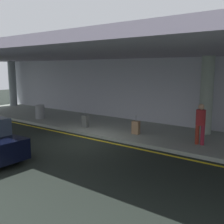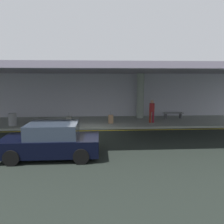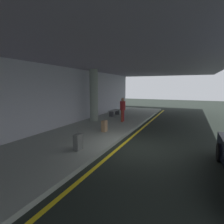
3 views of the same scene
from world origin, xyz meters
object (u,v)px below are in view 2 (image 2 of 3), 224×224
object	(u,v)px
support_column_left_mid	(140,96)
car_black	(52,141)
bench_metal	(173,114)
trash_bin_steel	(13,119)
suitcase_upright_secondary	(69,120)
suitcase_upright_primary	(111,119)
traveler_with_luggage	(152,110)

from	to	relation	value
support_column_left_mid	car_black	distance (m)	9.97
support_column_left_mid	bench_metal	xyz separation A→B (m)	(2.65, -0.47, -1.47)
car_black	bench_metal	xyz separation A→B (m)	(8.08, 7.79, -0.21)
bench_metal	trash_bin_steel	xyz separation A→B (m)	(-12.07, -1.88, 0.07)
support_column_left_mid	car_black	bearing A→B (deg)	-123.34
suitcase_upright_secondary	trash_bin_steel	xyz separation A→B (m)	(-3.91, 0.08, 0.11)
car_black	trash_bin_steel	distance (m)	7.13
car_black	suitcase_upright_primary	world-z (taller)	car_black
car_black	bench_metal	distance (m)	11.23
trash_bin_steel	bench_metal	bearing A→B (deg)	8.87
suitcase_upright_primary	suitcase_upright_secondary	distance (m)	2.99
bench_metal	trash_bin_steel	bearing A→B (deg)	-171.13
car_black	suitcase_upright_secondary	bearing A→B (deg)	-93.32
suitcase_upright_primary	suitcase_upright_secondary	size ratio (longest dim) A/B	1.00
suitcase_upright_secondary	bench_metal	distance (m)	8.40
traveler_with_luggage	trash_bin_steel	world-z (taller)	traveler_with_luggage
bench_metal	trash_bin_steel	world-z (taller)	trash_bin_steel
trash_bin_steel	suitcase_upright_primary	bearing A→B (deg)	2.12
suitcase_upright_secondary	bench_metal	xyz separation A→B (m)	(8.17, 1.96, 0.04)
support_column_left_mid	bench_metal	size ratio (longest dim) A/B	2.28
car_black	traveler_with_luggage	xyz separation A→B (m)	(5.91, 6.23, 0.40)
car_black	suitcase_upright_primary	distance (m)	6.80
traveler_with_luggage	support_column_left_mid	bearing A→B (deg)	-123.22
support_column_left_mid	suitcase_upright_primary	xyz separation A→B (m)	(-2.55, -2.10, -1.51)
support_column_left_mid	traveler_with_luggage	world-z (taller)	support_column_left_mid
suitcase_upright_secondary	trash_bin_steel	world-z (taller)	suitcase_upright_secondary
traveler_with_luggage	trash_bin_steel	xyz separation A→B (m)	(-9.91, -0.33, -0.54)
suitcase_upright_primary	bench_metal	bearing A→B (deg)	9.58
suitcase_upright_secondary	trash_bin_steel	bearing A→B (deg)	-169.65
support_column_left_mid	suitcase_upright_secondary	bearing A→B (deg)	-156.20
traveler_with_luggage	bench_metal	distance (m)	2.74
suitcase_upright_primary	suitcase_upright_secondary	world-z (taller)	same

